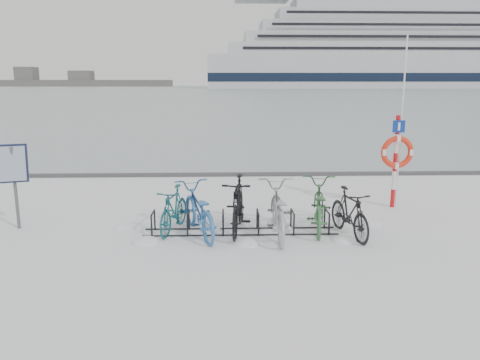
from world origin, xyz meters
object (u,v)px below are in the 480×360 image
object	(u,v)px
bike_rack	(240,224)
cruise_ferry	(391,54)
lifebuoy_station	(397,152)
info_board	(13,169)

from	to	relation	value
bike_rack	cruise_ferry	world-z (taller)	cruise_ferry
bike_rack	cruise_ferry	size ratio (longest dim) A/B	0.03
lifebuoy_station	cruise_ferry	world-z (taller)	cruise_ferry
bike_rack	lifebuoy_station	distance (m)	4.44
bike_rack	lifebuoy_station	bearing A→B (deg)	25.21
lifebuoy_station	cruise_ferry	size ratio (longest dim) A/B	0.03
info_board	cruise_ferry	bearing A→B (deg)	52.09
bike_rack	lifebuoy_station	size ratio (longest dim) A/B	0.97
bike_rack	cruise_ferry	bearing A→B (deg)	69.97
lifebuoy_station	cruise_ferry	distance (m)	199.58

